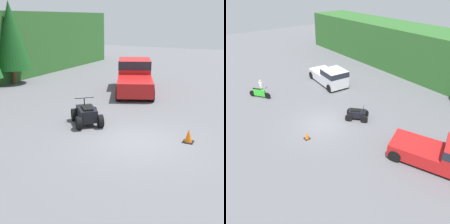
# 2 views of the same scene
# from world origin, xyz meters

# --- Properties ---
(ground_plane) EXTENTS (80.00, 80.00, 0.00)m
(ground_plane) POSITION_xyz_m (0.00, 0.00, 0.00)
(ground_plane) COLOR #5B5B60
(tree_mid_left) EXTENTS (2.64, 2.64, 6.01)m
(tree_mid_left) POSITION_xyz_m (6.73, 12.67, 3.53)
(tree_mid_left) COLOR brown
(tree_mid_left) RESTS_ON ground_plane
(pickup_truck_red) EXTENTS (6.16, 4.29, 1.99)m
(pickup_truck_red) POSITION_xyz_m (8.65, 3.66, 1.05)
(pickup_truck_red) COLOR red
(pickup_truck_red) RESTS_ON ground_plane
(quad_atv) EXTENTS (2.22, 2.17, 1.15)m
(quad_atv) POSITION_xyz_m (1.02, 2.92, 0.45)
(quad_atv) COLOR black
(quad_atv) RESTS_ON ground_plane
(traffic_cone) EXTENTS (0.42, 0.42, 0.55)m
(traffic_cone) POSITION_xyz_m (0.89, -1.87, 0.25)
(traffic_cone) COLOR black
(traffic_cone) RESTS_ON ground_plane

